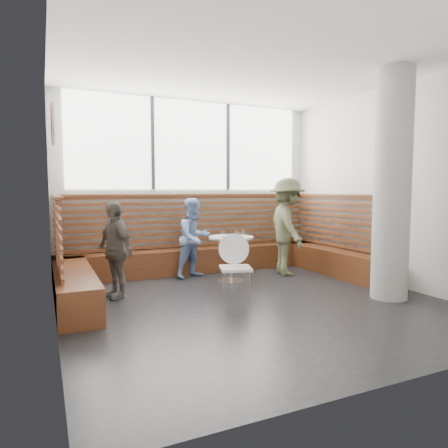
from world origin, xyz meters
name	(u,v)px	position (x,y,z in m)	size (l,w,h in m)	color
room	(255,185)	(0.00, 0.00, 1.60)	(5.00, 5.00, 3.20)	silver
booth	(206,254)	(0.00, 1.77, 0.41)	(5.00, 2.50, 1.44)	#4A2612
concrete_column	(392,185)	(1.85, -0.60, 1.60)	(0.50, 0.50, 3.20)	gray
wall_art	(52,124)	(-2.46, 0.40, 2.30)	(0.50, 0.50, 0.03)	white
cafe_table	(231,249)	(0.24, 1.25, 0.55)	(0.74, 0.74, 0.76)	silver
cafe_chair	(233,261)	(-0.19, 0.27, 0.54)	(0.44, 0.43, 0.92)	white
adult_man	(287,227)	(1.42, 1.35, 0.88)	(1.13, 0.65, 1.75)	#515538
child_back	(194,238)	(-0.20, 1.84, 0.70)	(0.68, 0.53, 1.39)	#7291C7
child_left	(115,250)	(-1.68, 1.05, 0.69)	(0.80, 0.33, 1.37)	#524F4A
plate_near	(223,236)	(0.13, 1.34, 0.77)	(0.19, 0.19, 0.01)	white
plate_far	(234,235)	(0.35, 1.37, 0.77)	(0.20, 0.20, 0.01)	white
glass_left	(223,234)	(0.08, 1.21, 0.82)	(0.07, 0.07, 0.10)	white
glass_mid	(237,234)	(0.30, 1.15, 0.82)	(0.07, 0.07, 0.11)	white
glass_right	(243,232)	(0.49, 1.29, 0.82)	(0.07, 0.07, 0.10)	white
menu_card	(241,237)	(0.33, 1.04, 0.77)	(0.22, 0.15, 0.00)	#A5C64C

